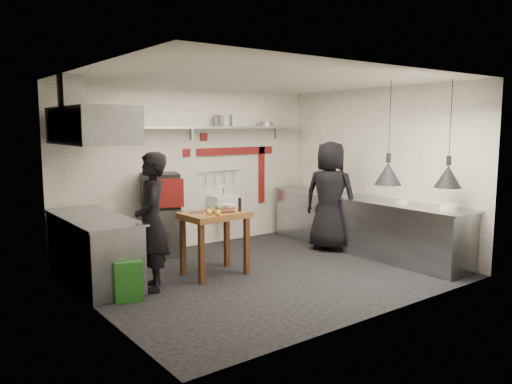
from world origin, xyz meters
TOP-DOWN VIEW (x-y plane):
  - floor at (0.00, 0.00)m, footprint 5.00×5.00m
  - ceiling at (0.00, 0.00)m, footprint 5.00×5.00m
  - wall_back at (0.00, 2.10)m, footprint 5.00×0.04m
  - wall_front at (0.00, -2.10)m, footprint 5.00×0.04m
  - wall_left at (-2.50, 0.00)m, footprint 0.04×4.20m
  - wall_right at (2.50, 0.00)m, footprint 0.04×4.20m
  - red_band_horiz at (0.95, 2.08)m, footprint 1.70×0.02m
  - red_band_vert at (1.55, 2.08)m, footprint 0.14×0.02m
  - red_tile_a at (0.25, 2.08)m, footprint 0.14×0.02m
  - red_tile_b at (-0.10, 2.08)m, footprint 0.14×0.02m
  - back_shelf at (0.00, 1.92)m, footprint 4.60×0.34m
  - shelf_bracket_left at (-1.90, 2.07)m, footprint 0.04×0.06m
  - shelf_bracket_mid at (0.00, 2.07)m, footprint 0.04×0.06m
  - shelf_bracket_right at (1.90, 2.07)m, footprint 0.04×0.06m
  - pan_far_left at (-1.52, 1.92)m, footprint 0.32×0.32m
  - pan_mid_left at (-1.33, 1.92)m, footprint 0.29×0.29m
  - stock_pot at (0.56, 1.92)m, footprint 0.41×0.41m
  - pan_right at (1.52, 1.92)m, footprint 0.29×0.29m
  - oven_stand at (-0.76, 1.81)m, footprint 0.83×0.80m
  - combi_oven at (-0.76, 1.80)m, footprint 0.77×0.74m
  - oven_door at (-0.80, 1.46)m, footprint 0.49×0.21m
  - oven_glass at (-0.76, 1.46)m, footprint 0.33×0.14m
  - hand_sink at (0.55, 1.92)m, footprint 0.46×0.34m
  - sink_tap at (0.55, 1.92)m, footprint 0.03×0.03m
  - sink_drain at (0.55, 1.88)m, footprint 0.06×0.06m
  - utensil_rail at (0.55, 2.06)m, footprint 0.90×0.02m
  - counter_right at (2.15, 0.00)m, footprint 0.70×3.80m
  - counter_right_top at (2.15, 0.00)m, footprint 0.76×3.90m
  - plate_stack at (2.12, -1.61)m, footprint 0.27×0.27m
  - small_bowl_right at (2.10, -0.83)m, footprint 0.25×0.25m
  - counter_left at (-2.15, 1.05)m, footprint 0.70×1.90m
  - counter_left_top at (-2.15, 1.05)m, footprint 0.76×2.00m
  - extractor_hood at (-2.10, 1.05)m, footprint 0.78×1.60m
  - hood_duct at (-2.35, 1.05)m, footprint 0.28×0.28m
  - green_bin at (-2.03, 0.14)m, footprint 0.43×0.43m
  - prep_table at (-0.61, 0.37)m, footprint 0.95×0.69m
  - cutting_board at (-0.56, 0.33)m, footprint 0.42×0.35m
  - pepper_mill at (-0.30, 0.19)m, footprint 0.06×0.06m
  - lemon_a at (-0.81, 0.20)m, footprint 0.09×0.09m
  - lemon_b at (-0.72, 0.11)m, footprint 0.11×0.11m
  - veg_ball at (-0.50, 0.47)m, footprint 0.11×0.11m
  - steel_tray at (-0.85, 0.46)m, footprint 0.19×0.17m
  - bowl at (-0.26, 0.52)m, footprint 0.26×0.26m
  - heat_lamp_near at (1.55, -0.97)m, footprint 0.50×0.50m
  - heat_lamp_far at (2.14, -1.57)m, footprint 0.48×0.48m
  - chef_left at (-1.63, 0.29)m, footprint 0.67×0.78m
  - chef_right at (1.78, 0.43)m, footprint 0.93×1.09m

SIDE VIEW (x-z plane):
  - floor at x=0.00m, z-range 0.00..0.00m
  - green_bin at x=-2.03m, z-range 0.00..0.50m
  - sink_drain at x=0.55m, z-range 0.01..0.67m
  - oven_stand at x=-0.76m, z-range 0.00..0.80m
  - counter_right at x=2.15m, z-range 0.00..0.90m
  - counter_left at x=-2.15m, z-range 0.00..0.90m
  - prep_table at x=-0.61m, z-range 0.00..0.92m
  - hand_sink at x=0.55m, z-range 0.67..0.89m
  - chef_left at x=-1.63m, z-range 0.00..1.82m
  - counter_right_top at x=2.15m, z-range 0.90..0.93m
  - counter_left_top at x=-2.15m, z-range 0.90..0.93m
  - cutting_board at x=-0.56m, z-range 0.92..0.94m
  - steel_tray at x=-0.85m, z-range 0.92..0.95m
  - chef_right at x=1.78m, z-range 0.00..1.89m
  - bowl at x=-0.26m, z-range 0.92..0.98m
  - small_bowl_right at x=2.10m, z-range 0.93..0.98m
  - lemon_b at x=-0.72m, z-range 0.92..1.00m
  - sink_tap at x=0.55m, z-range 0.89..1.03m
  - lemon_a at x=-0.81m, z-range 0.92..1.00m
  - veg_ball at x=-0.50m, z-range 0.93..1.01m
  - plate_stack at x=2.12m, z-range 0.93..1.04m
  - pepper_mill at x=-0.30m, z-range 0.92..1.12m
  - combi_oven at x=-0.76m, z-range 0.80..1.38m
  - oven_door at x=-0.80m, z-range 0.86..1.32m
  - oven_glass at x=-0.76m, z-range 0.92..1.26m
  - red_band_vert at x=1.55m, z-range 0.65..1.75m
  - utensil_rail at x=0.55m, z-range 1.31..1.33m
  - wall_back at x=0.00m, z-range 0.00..2.80m
  - wall_front at x=0.00m, z-range 0.00..2.80m
  - wall_left at x=-2.50m, z-range 0.00..2.80m
  - wall_right at x=2.50m, z-range 0.00..2.80m
  - red_band_horiz at x=0.95m, z-range 1.61..1.75m
  - red_tile_b at x=-0.10m, z-range 1.61..1.75m
  - red_tile_a at x=0.25m, z-range 1.88..2.02m
  - shelf_bracket_left at x=-1.90m, z-range 1.90..2.14m
  - shelf_bracket_mid at x=0.00m, z-range 1.90..2.14m
  - shelf_bracket_right at x=1.90m, z-range 1.90..2.14m
  - heat_lamp_far at x=2.14m, z-range 1.26..2.80m
  - heat_lamp_near at x=1.55m, z-range 1.29..2.80m
  - back_shelf at x=0.00m, z-range 2.10..2.14m
  - extractor_hood at x=-2.10m, z-range 1.90..2.40m
  - pan_mid_left at x=-1.33m, z-range 2.14..2.21m
  - pan_right at x=1.52m, z-range 2.14..2.22m
  - pan_far_left at x=-1.52m, z-range 2.14..2.23m
  - stock_pot at x=0.56m, z-range 2.14..2.34m
  - hood_duct at x=-2.35m, z-range 2.30..2.80m
  - ceiling at x=0.00m, z-range 2.80..2.80m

